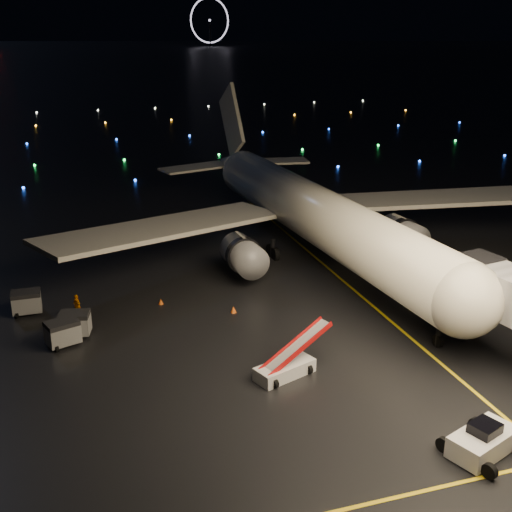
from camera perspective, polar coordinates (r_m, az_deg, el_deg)
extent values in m
plane|color=black|center=(333.06, -16.01, 15.29)|extent=(2000.00, 2000.00, 0.00)
cube|color=yellow|center=(56.97, 8.43, -2.77)|extent=(0.25, 80.00, 0.02)
cube|color=silver|center=(37.48, 19.56, -15.04)|extent=(4.38, 3.29, 1.86)
imported|color=orange|center=(52.33, -15.63, -4.29)|extent=(0.85, 1.21, 1.90)
cone|color=orange|center=(51.48, -2.02, -4.76)|extent=(0.49, 0.49, 0.53)
cone|color=orange|center=(64.98, -1.46, 0.54)|extent=(0.52, 0.52, 0.50)
cone|color=orange|center=(53.55, -8.47, -4.01)|extent=(0.49, 0.49, 0.48)
cube|color=gray|center=(49.36, -15.80, -5.84)|extent=(2.47, 1.98, 1.85)
cube|color=gray|center=(48.13, -16.81, -6.59)|extent=(2.62, 2.22, 1.89)
cube|color=gray|center=(54.16, -19.71, -3.92)|extent=(2.24, 1.58, 1.89)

